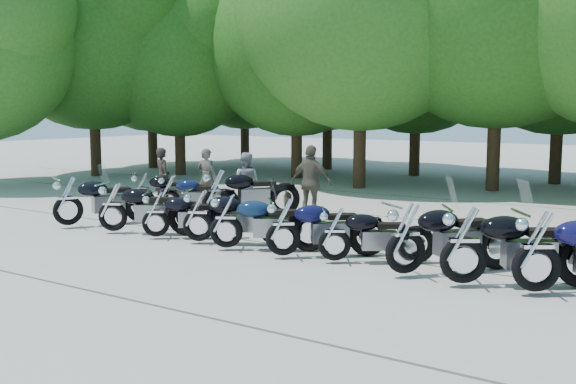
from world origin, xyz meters
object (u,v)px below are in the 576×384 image
Objects in this scene: rider_0 at (163,177)px; motorcycle_1 at (112,205)px; motorcycle_7 at (406,235)px; motorcycle_12 at (216,191)px; motorcycle_0 at (68,199)px; motorcycle_9 at (537,248)px; motorcycle_2 at (156,213)px; motorcycle_8 at (464,242)px; rider_2 at (311,182)px; rider_3 at (207,177)px; rider_1 at (245,183)px; motorcycle_6 at (335,232)px; motorcycle_10 at (142,189)px; motorcycle_4 at (226,219)px; motorcycle_3 at (198,213)px; motorcycle_5 at (283,225)px; motorcycle_11 at (169,192)px.

motorcycle_1 is at bearing 143.12° from rider_0.
motorcycle_12 is (-6.34, 2.74, 0.01)m from motorcycle_7.
motorcycle_0 is 0.93× the size of motorcycle_9.
motorcycle_0 is at bearing 66.06° from motorcycle_1.
motorcycle_8 is at bearing -127.72° from motorcycle_2.
rider_2 is at bearing -152.20° from rider_0.
rider_3 is at bearing -8.10° from motorcycle_12.
rider_1 is at bearing -3.58° from rider_2.
motorcycle_1 is at bearing 58.40° from motorcycle_6.
rider_0 is at bearing -27.18° from motorcycle_10.
rider_1 is at bearing 1.85° from motorcycle_4.
motorcycle_3 is 0.90× the size of motorcycle_12.
motorcycle_4 is 5.84m from motorcycle_9.
motorcycle_5 is (4.54, 0.05, -0.01)m from motorcycle_1.
rider_3 is (-4.33, 4.43, 0.19)m from motorcycle_4.
motorcycle_11 is 1.51m from motorcycle_12.
motorcycle_1 is (1.44, 0.07, -0.03)m from motorcycle_0.
motorcycle_9 reaches higher than motorcycle_8.
motorcycle_8 is at bearing -142.43° from motorcycle_10.
motorcycle_9 is (10.49, 0.15, 0.05)m from motorcycle_0.
rider_2 reaches higher than rider_1.
rider_1 is at bearing 27.75° from motorcycle_8.
motorcycle_0 is 5.82m from rider_2.
motorcycle_7 is (6.99, 0.03, 0.05)m from motorcycle_1.
rider_0 is (-0.71, 3.82, 0.15)m from motorcycle_0.
motorcycle_7 is 1.53× the size of rider_1.
motorcycle_12 is at bearing -24.08° from motorcycle_2.
motorcycle_12 is at bearing -175.91° from rider_0.
motorcycle_8 is at bearing 128.15° from rider_1.
motorcycle_8 is 1.58× the size of rider_1.
motorcycle_12 is at bearing -100.06° from motorcycle_0.
motorcycle_11 is at bearing -133.32° from motorcycle_10.
motorcycle_6 is at bearing -116.51° from motorcycle_3.
rider_1 reaches higher than motorcycle_5.
motorcycle_1 reaches higher than motorcycle_3.
rider_3 is (-6.64, 4.21, 0.25)m from motorcycle_6.
rider_1 is (-0.62, 3.91, 0.24)m from motorcycle_2.
motorcycle_6 is at bearing 51.55° from motorcycle_9.
motorcycle_8 is 7.88m from motorcycle_12.
motorcycle_4 is at bearing 124.49° from rider_3.
motorcycle_10 is at bearing 122.60° from rider_0.
motorcycle_9 is 1.22× the size of motorcycle_10.
motorcycle_6 is at bearing -115.83° from motorcycle_4.
motorcycle_7 is at bearing 55.42° from motorcycle_9.
motorcycle_11 is at bearing -75.90° from motorcycle_0.
rider_1 reaches higher than motorcycle_7.
motorcycle_1 is at bearing 179.02° from motorcycle_10.
motorcycle_2 is 1.22× the size of rider_0.
motorcycle_4 is 3.77m from motorcycle_7.
motorcycle_0 reaches higher than motorcycle_6.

